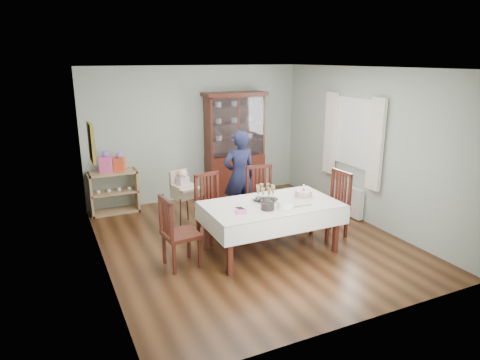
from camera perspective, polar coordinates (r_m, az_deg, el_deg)
floor at (r=6.97m, az=1.43°, el=-8.06°), size 5.00×5.00×0.00m
room_shell at (r=6.94m, az=-0.45°, el=6.56°), size 5.00×5.00×5.00m
dining_table at (r=6.50m, az=4.13°, el=-6.26°), size 2.01×1.16×0.76m
china_cabinet at (r=8.90m, az=-0.70°, el=4.86°), size 1.30×0.48×2.18m
sideboard at (r=8.41m, az=-16.45°, el=-1.56°), size 0.90×0.38×0.80m
picture_frame at (r=6.63m, az=-19.25°, el=4.74°), size 0.04×0.48×0.58m
window at (r=7.96m, az=15.05°, el=6.11°), size 0.04×1.02×1.22m
curtain_left at (r=7.48m, az=17.67°, el=4.52°), size 0.07×0.30×1.55m
curtain_right at (r=8.41m, az=11.98°, el=6.13°), size 0.07×0.30×1.55m
radiator at (r=8.22m, az=14.10°, el=-2.52°), size 0.10×0.80×0.55m
chair_far_left at (r=6.96m, az=-3.51°, el=-5.33°), size 0.56×0.56×1.06m
chair_far_right at (r=7.36m, az=2.97°, el=-4.08°), size 0.55×0.55×1.07m
chair_end_left at (r=6.11m, az=-7.98°, el=-8.68°), size 0.51×0.51×1.03m
chair_end_right at (r=7.21m, az=11.91°, el=-4.83°), size 0.51×0.51×1.07m
woman at (r=7.57m, az=-0.10°, el=0.52°), size 0.62×0.42×1.64m
high_chair at (r=7.39m, az=-7.50°, el=-3.38°), size 0.57×0.57×1.04m
champagne_tray at (r=6.45m, az=3.39°, el=-2.15°), size 0.40×0.40×0.24m
birthday_cake at (r=6.67m, az=8.46°, el=-1.85°), size 0.31×0.31×0.21m
plate_stack_dark at (r=6.10m, az=3.70°, el=-3.53°), size 0.25×0.25×0.09m
plate_stack_white at (r=6.18m, az=6.00°, el=-3.29°), size 0.24×0.24×0.10m
napkin_stack at (r=5.97m, az=0.14°, el=-4.29°), size 0.18×0.18×0.02m
cutlery at (r=6.10m, az=-0.22°, el=-3.89°), size 0.13×0.18×0.01m
cake_knife at (r=6.30m, az=8.37°, el=-3.42°), size 0.29×0.04×0.01m
gift_bag_pink at (r=8.22m, az=-17.47°, el=2.18°), size 0.25×0.20×0.41m
gift_bag_orange at (r=8.26m, az=-15.79°, el=2.23°), size 0.23×0.21×0.36m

